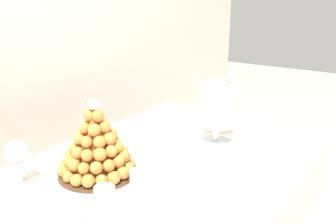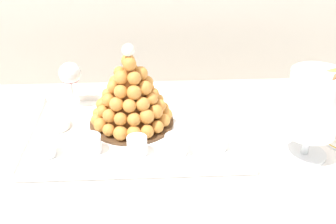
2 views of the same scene
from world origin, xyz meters
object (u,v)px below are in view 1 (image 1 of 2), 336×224
croquembouche (96,146)px  dessert_cup_mid_right (160,166)px  dessert_cup_right (177,153)px  fruit_tart_plate (218,123)px  macaron_goblet (217,105)px  dessert_cup_mid_left (105,195)px  wine_glass (17,154)px  dessert_cup_left (74,217)px  creme_brulee_ramekin (39,202)px  dessert_cup_centre (139,179)px  serving_tray (112,177)px

croquembouche → dessert_cup_mid_right: croquembouche is taller
dessert_cup_right → fruit_tart_plate: size_ratio=0.23×
dessert_cup_mid_right → macaron_goblet: macaron_goblet is taller
dessert_cup_mid_left → wine_glass: wine_glass is taller
dessert_cup_right → macaron_goblet: (0.23, -0.03, 0.13)m
croquembouche → macaron_goblet: croquembouche is taller
dessert_cup_mid_right → dessert_cup_right: 0.12m
wine_glass → dessert_cup_left: bearing=-96.4°
wine_glass → dessert_cup_mid_left: bearing=-72.2°
dessert_cup_left → macaron_goblet: size_ratio=0.21×
dessert_cup_right → creme_brulee_ramekin: 0.49m
dessert_cup_left → dessert_cup_centre: bearing=-1.1°
dessert_cup_mid_right → macaron_goblet: 0.37m
croquembouche → dessert_cup_right: (0.24, -0.15, -0.07)m
macaron_goblet → croquembouche: bearing=159.4°
dessert_cup_left → dessert_cup_centre: size_ratio=0.99×
dessert_cup_mid_right → serving_tray: bearing=134.3°
dessert_cup_left → dessert_cup_right: bearing=0.8°
dessert_cup_centre → macaron_goblet: (0.46, -0.02, 0.13)m
croquembouche → dessert_cup_right: size_ratio=5.25×
dessert_cup_left → dessert_cup_mid_left: 0.12m
dessert_cup_centre → dessert_cup_mid_right: bearing=-2.2°
dessert_cup_centre → macaron_goblet: size_ratio=0.21×
croquembouche → wine_glass: size_ratio=1.62×
dessert_cup_left → macaron_goblet: (0.70, -0.02, 0.12)m
croquembouche → dessert_cup_mid_right: 0.22m
serving_tray → macaron_goblet: macaron_goblet is taller
dessert_cup_mid_left → creme_brulee_ramekin: dessert_cup_mid_left is taller
serving_tray → dessert_cup_mid_left: 0.16m
croquembouche → dessert_cup_left: bearing=-145.9°
dessert_cup_centre → fruit_tart_plate: (0.63, 0.06, -0.02)m
dessert_cup_right → dessert_cup_mid_right: bearing=-172.6°
dessert_cup_mid_right → dessert_cup_right: size_ratio=1.30×
dessert_cup_centre → macaron_goblet: bearing=-2.5°
dessert_cup_mid_left → dessert_cup_mid_right: dessert_cup_mid_right is taller
fruit_tart_plate → macaron_goblet: bearing=-155.0°
serving_tray → dessert_cup_left: 0.26m
dessert_cup_left → dessert_cup_mid_left: dessert_cup_left is taller
croquembouche → dessert_cup_mid_right: bearing=-52.7°
creme_brulee_ramekin → croquembouche: bearing=2.1°
creme_brulee_ramekin → macaron_goblet: 0.74m
serving_tray → fruit_tart_plate: bearing=-4.4°
dessert_cup_mid_right → creme_brulee_ramekin: dessert_cup_mid_right is taller
croquembouche → macaron_goblet: bearing=-20.6°
creme_brulee_ramekin → fruit_tart_plate: 0.88m
dessert_cup_mid_right → dessert_cup_left: bearing=178.6°
serving_tray → dessert_cup_mid_left: (-0.12, -0.09, 0.02)m
creme_brulee_ramekin → dessert_cup_left: bearing=-89.7°
macaron_goblet → dessert_cup_centre: bearing=177.5°
dessert_cup_right → serving_tray: bearing=156.7°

